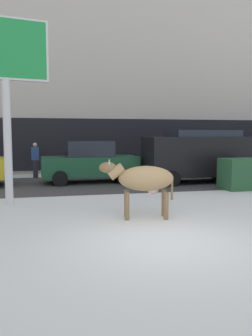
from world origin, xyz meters
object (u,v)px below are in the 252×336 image
(pedestrian_near_billboard, at_px, (35,160))
(dumpster, at_px, (243,174))
(car_black_van, at_px, (197,154))
(billboard, at_px, (5,60))
(cow_tan, at_px, (143,180))
(car_darkgreen_sedan, at_px, (90,162))

(pedestrian_near_billboard, bearing_deg, dumpster, -33.71)
(car_black_van, xyz_separation_m, dumpster, (0.98, -2.24, -0.64))
(pedestrian_near_billboard, xyz_separation_m, dumpster, (8.06, -5.38, -0.28))
(billboard, bearing_deg, pedestrian_near_billboard, 85.09)
(billboard, bearing_deg, car_black_van, 24.06)
(dumpster, bearing_deg, car_black_van, 113.50)
(cow_tan, relative_size, billboard, 0.35)
(car_darkgreen_sedan, bearing_deg, pedestrian_near_billboard, 138.13)
(cow_tan, distance_m, car_black_van, 7.30)
(dumpster, bearing_deg, pedestrian_near_billboard, 146.29)
(cow_tan, height_order, dumpster, cow_tan)
(car_black_van, relative_size, dumpster, 2.74)
(cow_tan, xyz_separation_m, car_black_van, (4.13, 6.01, 0.25))
(car_darkgreen_sedan, height_order, pedestrian_near_billboard, car_darkgreen_sedan)
(cow_tan, distance_m, dumpster, 6.36)
(billboard, height_order, car_black_van, billboard)
(billboard, xyz_separation_m, pedestrian_near_billboard, (0.56, 6.55, -3.43))
(car_darkgreen_sedan, xyz_separation_m, car_black_van, (4.67, -0.97, 0.33))
(car_black_van, height_order, pedestrian_near_billboard, car_black_van)
(car_darkgreen_sedan, bearing_deg, car_black_van, -11.74)
(cow_tan, relative_size, dumpster, 1.14)
(pedestrian_near_billboard, bearing_deg, billboard, -94.91)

